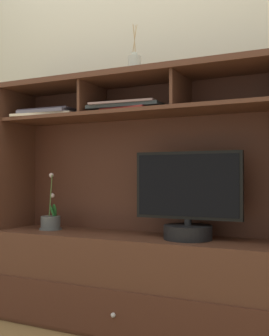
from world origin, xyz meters
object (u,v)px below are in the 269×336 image
at_px(magazine_stack_left, 49,114).
at_px(diffuser_bottle, 134,65).
at_px(tv_monitor, 188,204).
at_px(media_console, 135,252).
at_px(magazine_stack_centre, 127,107).
at_px(potted_orchid, 51,222).

relative_size(magazine_stack_left, diffuser_bottle, 1.51).
bearing_deg(tv_monitor, magazine_stack_left, -179.53).
xyz_separation_m(tv_monitor, magazine_stack_left, (-0.84, -0.01, 0.50)).
height_order(media_console, magazine_stack_centre, media_console).
relative_size(media_console, diffuser_bottle, 6.31).
bearing_deg(potted_orchid, tv_monitor, -0.85).
height_order(media_console, potted_orchid, media_console).
bearing_deg(magazine_stack_centre, diffuser_bottle, 28.71).
bearing_deg(potted_orchid, magazine_stack_left, -80.06).
xyz_separation_m(media_console, potted_orchid, (-0.54, -0.02, 0.14)).
xyz_separation_m(media_console, tv_monitor, (0.31, -0.03, 0.27)).
bearing_deg(diffuser_bottle, tv_monitor, -4.75).
height_order(magazine_stack_left, magazine_stack_centre, magazine_stack_centre).
height_order(tv_monitor, magazine_stack_centre, magazine_stack_centre).
bearing_deg(diffuser_bottle, media_console, 90.00).
relative_size(potted_orchid, magazine_stack_centre, 0.80).
bearing_deg(diffuser_bottle, potted_orchid, -178.63).
bearing_deg(tv_monitor, potted_orchid, 179.15).
height_order(potted_orchid, magazine_stack_centre, magazine_stack_centre).
xyz_separation_m(media_console, magazine_stack_left, (-0.54, -0.04, 0.77)).
relative_size(magazine_stack_left, magazine_stack_centre, 0.98).
relative_size(tv_monitor, magazine_stack_left, 1.34).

